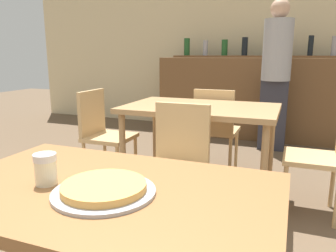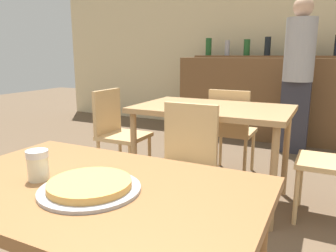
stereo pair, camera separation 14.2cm
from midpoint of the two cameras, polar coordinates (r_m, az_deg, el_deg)
name	(u,v)px [view 2 (the right image)]	position (r m, az deg, el deg)	size (l,w,h in m)	color
wall_back	(283,38)	(5.28, 20.10, 14.17)	(8.00, 0.05, 2.80)	beige
dining_table_near	(95,206)	(1.20, -9.15, -13.68)	(1.17, 0.73, 0.73)	brown
dining_table_far	(212,117)	(2.63, 9.29, 1.59)	(1.20, 0.77, 0.77)	#A87F51
bar_counter	(273,99)	(4.81, 18.66, 4.48)	(2.60, 0.56, 1.12)	brown
bar_back_shelf	(276,52)	(4.92, 19.17, 12.03)	(2.39, 0.24, 0.34)	brown
chair_far_side_front	(184,159)	(2.17, 4.70, -5.84)	(0.40, 0.40, 0.85)	tan
chair_far_side_back	(231,127)	(3.20, 12.15, -0.10)	(0.40, 0.40, 0.85)	tan
chair_far_side_left	(117,129)	(3.07, -7.57, -0.46)	(0.40, 0.40, 0.85)	tan
pizza_tray	(90,186)	(1.11, -9.86, -10.40)	(0.33, 0.33, 0.04)	#A3A3A8
cheese_shaker	(38,165)	(1.23, -18.70, -6.49)	(0.08, 0.08, 0.11)	beige
person_standing	(298,71)	(4.17, 22.64, 8.85)	(0.34, 0.34, 1.80)	#2D2D38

